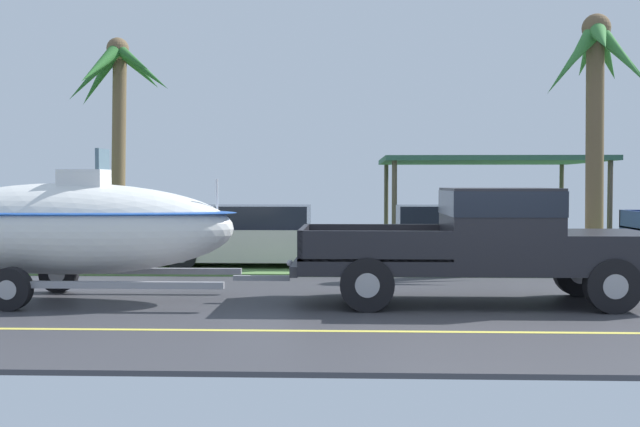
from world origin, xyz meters
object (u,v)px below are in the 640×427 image
parked_sedan_near (258,237)px  parked_sedan_far (462,237)px  pickup_truck_towing (496,239)px  boat_on_trailer (67,228)px  palm_tree_near_right (117,94)px  palm_tree_mid (597,80)px  carport_awning (486,162)px

parked_sedan_near → parked_sedan_far: bearing=1.2°
pickup_truck_towing → parked_sedan_far: bearing=87.8°
boat_on_trailer → parked_sedan_far: (6.99, 5.28, -0.50)m
palm_tree_near_right → boat_on_trailer: bearing=-79.5°
boat_on_trailer → parked_sedan_far: size_ratio=1.46×
palm_tree_mid → parked_sedan_near: bearing=179.0°
parked_sedan_near → palm_tree_near_right: palm_tree_near_right is taller
pickup_truck_towing → parked_sedan_far: 5.29m
boat_on_trailer → parked_sedan_far: boat_on_trailer is taller
palm_tree_mid → palm_tree_near_right: bearing=168.0°
pickup_truck_towing → parked_sedan_near: 6.77m
boat_on_trailer → parked_sedan_near: size_ratio=1.38×
carport_awning → parked_sedan_far: bearing=-104.4°
boat_on_trailer → palm_tree_mid: (9.87, 5.05, 2.95)m
pickup_truck_towing → boat_on_trailer: 6.79m
parked_sedan_near → palm_tree_near_right: (-3.84, 2.26, 3.46)m
pickup_truck_towing → parked_sedan_near: size_ratio=1.20×
pickup_truck_towing → palm_tree_near_right: bearing=137.7°
parked_sedan_near → palm_tree_mid: (7.41, -0.13, 3.45)m
parked_sedan_near → palm_tree_mid: size_ratio=0.85×
pickup_truck_towing → palm_tree_mid: size_ratio=1.02×
pickup_truck_towing → parked_sedan_near: pickup_truck_towing is taller
parked_sedan_far → pickup_truck_towing: bearing=-92.2°
pickup_truck_towing → palm_tree_mid: (3.08, 5.05, 3.11)m
palm_tree_mid → boat_on_trailer: bearing=-152.9°
parked_sedan_far → palm_tree_near_right: 9.32m
parked_sedan_far → parked_sedan_near: bearing=-178.8°
parked_sedan_far → palm_tree_near_right: (-8.38, 2.16, 3.46)m
pickup_truck_towing → palm_tree_near_right: palm_tree_near_right is taller
boat_on_trailer → parked_sedan_near: (2.45, 5.18, -0.50)m
pickup_truck_towing → carport_awning: (1.80, 11.50, 1.49)m
parked_sedan_near → palm_tree_near_right: 5.64m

